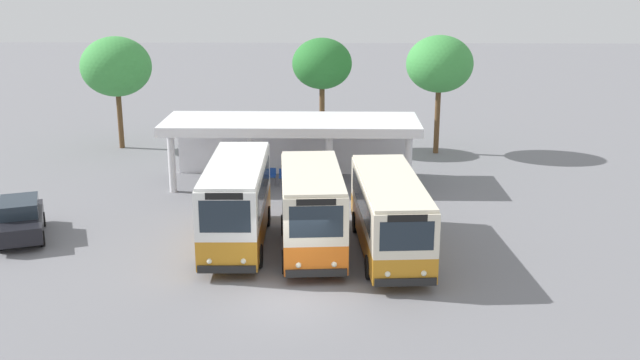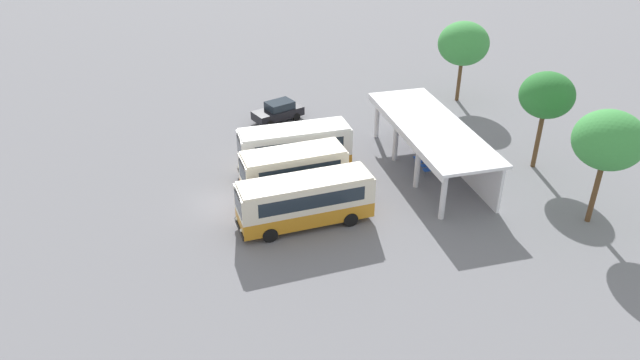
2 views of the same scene
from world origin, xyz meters
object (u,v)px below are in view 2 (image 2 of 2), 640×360
city_bus_second_in_row (294,173)px  waiting_chair_end_by_column (418,157)px  parked_car_flank (278,111)px  waiting_chair_middle_seat (425,165)px  waiting_chair_fourth_seat (428,169)px  waiting_chair_second_from_end (420,161)px  city_bus_nearest_orange (295,150)px  city_bus_middle_cream (305,200)px

city_bus_second_in_row → waiting_chair_end_by_column: size_ratio=7.85×
parked_car_flank → waiting_chair_middle_seat: size_ratio=5.16×
waiting_chair_end_by_column → waiting_chair_fourth_seat: (1.84, -0.08, 0.00)m
parked_car_flank → waiting_chair_second_from_end: size_ratio=5.16×
waiting_chair_second_from_end → waiting_chair_end_by_column: bearing=168.8°
city_bus_nearest_orange → city_bus_second_in_row: (3.05, -0.75, -0.05)m
waiting_chair_middle_seat → waiting_chair_fourth_seat: size_ratio=1.00×
parked_car_flank → city_bus_second_in_row: bearing=-6.7°
waiting_chair_end_by_column → city_bus_nearest_orange: bearing=-94.2°
waiting_chair_fourth_seat → waiting_chair_end_by_column: bearing=177.5°
parked_car_flank → waiting_chair_end_by_column: (9.83, 8.12, -0.30)m
waiting_chair_end_by_column → waiting_chair_middle_seat: 1.22m
waiting_chair_end_by_column → waiting_chair_second_from_end: bearing=-11.2°
waiting_chair_middle_seat → waiting_chair_fourth_seat: same height
city_bus_nearest_orange → waiting_chair_end_by_column: 8.94m
city_bus_second_in_row → waiting_chair_second_from_end: 9.69m
parked_car_flank → waiting_chair_fourth_seat: size_ratio=5.16×
waiting_chair_end_by_column → waiting_chair_middle_seat: bearing=-0.1°
waiting_chair_end_by_column → waiting_chair_middle_seat: (1.22, -0.00, 0.00)m
city_bus_second_in_row → city_bus_middle_cream: (3.05, 0.00, -0.16)m
waiting_chair_fourth_seat → waiting_chair_middle_seat: bearing=172.7°
city_bus_nearest_orange → waiting_chair_middle_seat: (1.87, 8.80, -1.39)m
city_bus_nearest_orange → waiting_chair_end_by_column: bearing=85.8°
city_bus_nearest_orange → city_bus_middle_cream: bearing=-7.0°
parked_car_flank → waiting_chair_middle_seat: 13.71m
city_bus_second_in_row → parked_car_flank: (-12.23, 1.43, -1.03)m
city_bus_middle_cream → parked_car_flank: size_ratio=1.85×
city_bus_middle_cream → waiting_chair_fourth_seat: size_ratio=9.52×
waiting_chair_middle_seat → city_bus_second_in_row: bearing=-83.0°
city_bus_nearest_orange → waiting_chair_second_from_end: 8.88m
waiting_chair_middle_seat → parked_car_flank: bearing=-143.7°
city_bus_middle_cream → city_bus_second_in_row: bearing=-180.0°
city_bus_second_in_row → parked_car_flank: size_ratio=1.52×
parked_car_flank → waiting_chair_end_by_column: 12.75m
waiting_chair_second_from_end → waiting_chair_fourth_seat: size_ratio=1.00×
waiting_chair_second_from_end → waiting_chair_fourth_seat: same height
city_bus_nearest_orange → waiting_chair_fourth_seat: size_ratio=8.85×
city_bus_middle_cream → waiting_chair_fourth_seat: 10.20m
city_bus_middle_cream → waiting_chair_fourth_seat: (-3.61, 9.47, -1.18)m
city_bus_second_in_row → city_bus_middle_cream: 3.05m
city_bus_middle_cream → waiting_chair_fourth_seat: bearing=110.9°
waiting_chair_second_from_end → city_bus_nearest_orange: bearing=-98.2°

